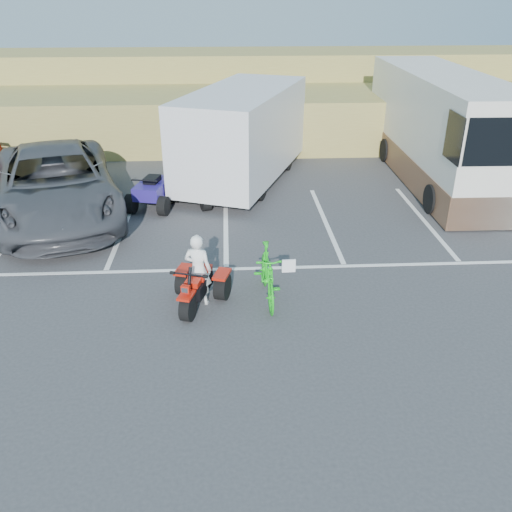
{
  "coord_description": "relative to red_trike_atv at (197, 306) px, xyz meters",
  "views": [
    {
      "loc": [
        0.09,
        -8.42,
        5.73
      ],
      "look_at": [
        0.6,
        1.03,
        1.0
      ],
      "focal_mm": 38.0,
      "sensor_mm": 36.0,
      "label": 1
    }
  ],
  "objects": [
    {
      "name": "ground",
      "position": [
        0.58,
        -0.86,
        0.0
      ],
      "size": [
        100.0,
        100.0,
        0.0
      ],
      "primitive_type": "plane",
      "color": "#37373A",
      "rests_on": "ground"
    },
    {
      "name": "green_dirt_bike",
      "position": [
        1.42,
        0.2,
        0.56
      ],
      "size": [
        0.61,
        1.9,
        1.13
      ],
      "primitive_type": "imported",
      "rotation": [
        0.0,
        0.0,
        0.04
      ],
      "color": "#14BF19",
      "rests_on": "ground"
    },
    {
      "name": "grass_embankment",
      "position": [
        0.58,
        14.62,
        1.42
      ],
      "size": [
        40.0,
        8.5,
        3.1
      ],
      "color": "olive",
      "rests_on": "ground"
    },
    {
      "name": "quad_atv_blue",
      "position": [
        -1.47,
        5.47,
        0.0
      ],
      "size": [
        1.51,
        1.81,
        1.03
      ],
      "primitive_type": null,
      "rotation": [
        0.0,
        0.0,
        -0.23
      ],
      "color": "navy",
      "rests_on": "ground"
    },
    {
      "name": "quad_atv_green",
      "position": [
        0.32,
        5.81,
        0.0
      ],
      "size": [
        1.61,
        1.88,
        1.04
      ],
      "primitive_type": null,
      "rotation": [
        0.0,
        0.0,
        0.3
      ],
      "color": "#16601C",
      "rests_on": "ground"
    },
    {
      "name": "red_trike_atv",
      "position": [
        0.0,
        0.0,
        0.0
      ],
      "size": [
        1.45,
        1.69,
        0.94
      ],
      "primitive_type": null,
      "rotation": [
        0.0,
        0.0,
        -0.29
      ],
      "color": "#B8180A",
      "rests_on": "ground"
    },
    {
      "name": "rv_motorhome",
      "position": [
        7.49,
        7.79,
        1.42
      ],
      "size": [
        2.44,
        9.17,
        3.28
      ],
      "rotation": [
        0.0,
        0.0,
        -0.01
      ],
      "color": "silver",
      "rests_on": "ground"
    },
    {
      "name": "parking_stripes",
      "position": [
        1.45,
        3.21,
        0.0
      ],
      "size": [
        28.0,
        5.16,
        0.01
      ],
      "color": "white",
      "rests_on": "ground"
    },
    {
      "name": "rider",
      "position": [
        0.04,
        0.14,
        0.74
      ],
      "size": [
        0.62,
        0.5,
        1.49
      ],
      "primitive_type": "imported",
      "rotation": [
        0.0,
        0.0,
        2.85
      ],
      "color": "white",
      "rests_on": "ground"
    },
    {
      "name": "grey_pickup",
      "position": [
        -3.99,
        4.97,
        0.93
      ],
      "size": [
        4.93,
        7.28,
        1.85
      ],
      "primitive_type": "imported",
      "rotation": [
        0.0,
        0.0,
        0.3
      ],
      "color": "#404147",
      "rests_on": "ground"
    },
    {
      "name": "cargo_trailer",
      "position": [
        1.18,
        7.73,
        1.57
      ],
      "size": [
        4.56,
        6.71,
        2.91
      ],
      "rotation": [
        0.0,
        0.0,
        -0.37
      ],
      "color": "silver",
      "rests_on": "ground"
    }
  ]
}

